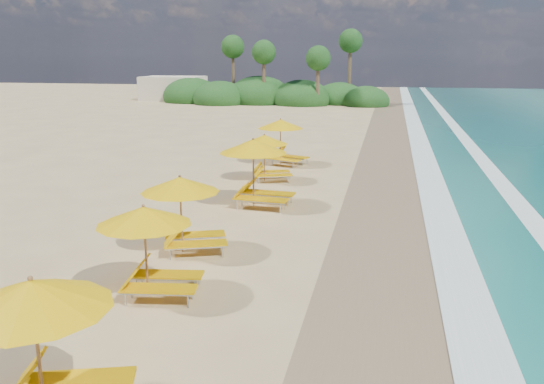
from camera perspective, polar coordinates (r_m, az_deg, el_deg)
ground at (r=18.59m, az=-0.00°, el=-3.59°), size 160.00×160.00×0.00m
wet_sand at (r=18.24m, az=12.43°, el=-4.25°), size 4.00×160.00×0.01m
surf_foam at (r=18.49m, az=20.85°, el=-4.54°), size 4.00×160.00×0.01m
station_0 at (r=9.46m, az=-21.35°, el=-13.67°), size 3.03×2.95×2.39m
station_1 at (r=13.46m, az=-11.84°, el=-5.20°), size 2.61×2.47×2.21m
station_2 at (r=16.25m, az=-8.48°, el=-1.67°), size 2.90×2.85×2.25m
station_3 at (r=20.90m, az=-1.36°, el=2.39°), size 2.89×2.71×2.55m
station_4 at (r=25.16m, az=-0.40°, el=3.78°), size 2.69×2.63×2.11m
station_5 at (r=28.88m, az=1.16°, el=5.34°), size 3.03×2.98×2.35m
treeline at (r=64.49m, az=-0.46°, el=9.71°), size 25.80×8.80×9.74m
beach_building at (r=70.33m, az=-9.83°, el=10.18°), size 7.00×5.00×2.80m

